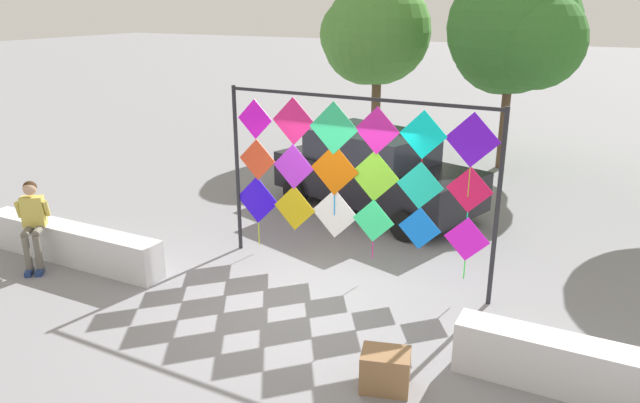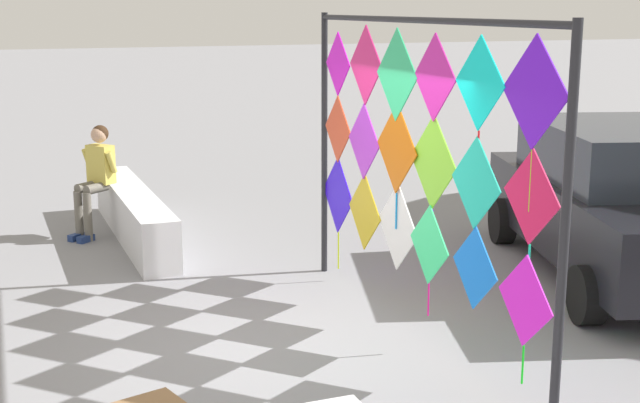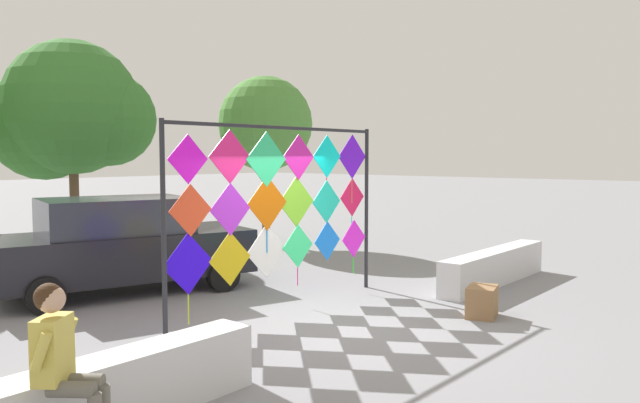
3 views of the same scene
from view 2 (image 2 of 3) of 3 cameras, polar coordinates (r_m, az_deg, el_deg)
name	(u,v)px [view 2 (image 2 of 3)]	position (r m, az deg, el deg)	size (l,w,h in m)	color
ground	(272,348)	(8.16, -3.13, -9.51)	(120.00, 120.00, 0.00)	gray
plaza_ledge_left	(134,215)	(12.01, -12.00, -0.85)	(3.81, 0.46, 0.66)	silver
kite_display_rack	(412,146)	(8.00, 5.99, 3.58)	(4.63, 0.16, 3.00)	#232328
seated_vendor	(96,172)	(12.15, -14.38, 1.87)	(0.68, 0.73, 1.51)	#666056
parked_car	(622,201)	(10.64, 19.04, 0.04)	(4.85, 3.17, 1.74)	black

